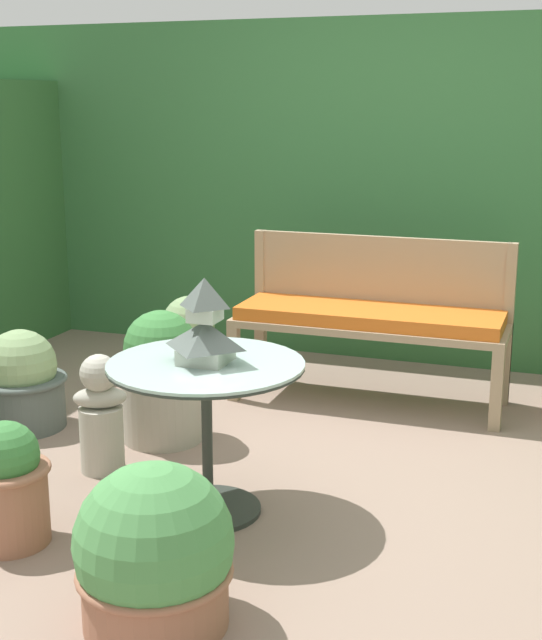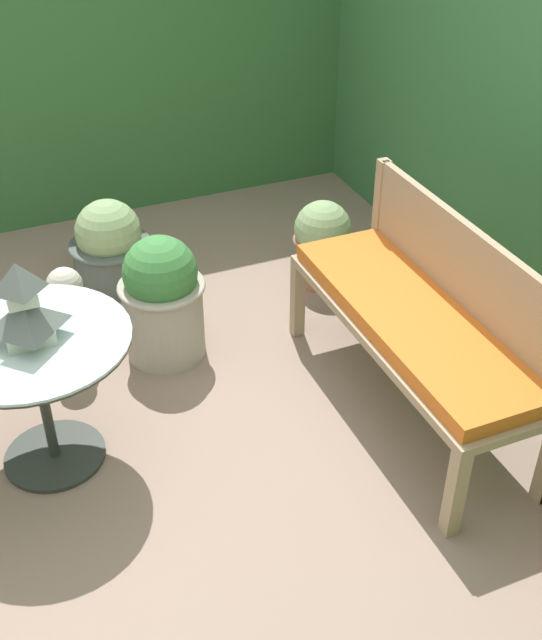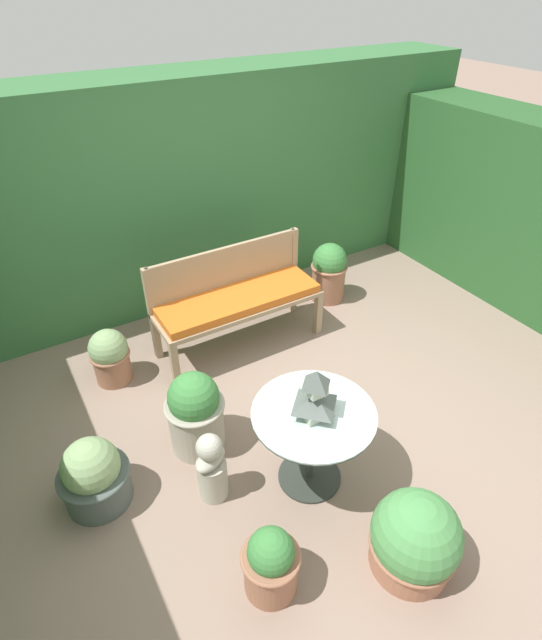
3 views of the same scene
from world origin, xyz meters
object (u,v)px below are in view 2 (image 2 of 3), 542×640
object	(u,v)px
garden_bust	(71,320)
potted_plant_patio_mid	(162,299)
pagoda_birdhouse	(24,308)
garden_bench	(412,326)
potted_plant_table_far	(110,247)
patio_table	(36,365)
potted_plant_bench_right	(322,242)

from	to	relation	value
garden_bust	potted_plant_patio_mid	xyz separation A→B (m)	(0.09, 0.44, 0.07)
pagoda_birdhouse	garden_bust	distance (m)	0.85
garden_bench	pagoda_birdhouse	world-z (taller)	pagoda_birdhouse
garden_bench	potted_plant_table_far	distance (m)	1.88
patio_table	pagoda_birdhouse	bearing A→B (deg)	63.43
garden_bust	potted_plant_bench_right	size ratio (longest dim) A/B	1.11
potted_plant_bench_right	potted_plant_patio_mid	xyz separation A→B (m)	(0.32, -1.03, 0.08)
patio_table	potted_plant_table_far	bearing A→B (deg)	155.88
potted_plant_patio_mid	pagoda_birdhouse	bearing A→B (deg)	-51.22
garden_bench	potted_plant_bench_right	xyz separation A→B (m)	(-1.15, 0.13, -0.21)
potted_plant_bench_right	potted_plant_patio_mid	distance (m)	1.08
potted_plant_table_far	garden_bust	bearing A→B (deg)	-27.77
pagoda_birdhouse	potted_plant_patio_mid	world-z (taller)	pagoda_birdhouse
patio_table	potted_plant_table_far	distance (m)	1.44
garden_bench	potted_plant_patio_mid	distance (m)	1.23
garden_bust	potted_plant_patio_mid	size ratio (longest dim) A/B	0.84
garden_bench	patio_table	xyz separation A→B (m)	(-0.29, -1.56, 0.05)
garden_bust	potted_plant_patio_mid	distance (m)	0.45
garden_bench	potted_plant_bench_right	distance (m)	1.18
potted_plant_patio_mid	garden_bust	bearing A→B (deg)	-101.26
patio_table	potted_plant_table_far	world-z (taller)	patio_table
patio_table	pagoda_birdhouse	distance (m)	0.28
patio_table	potted_plant_bench_right	xyz separation A→B (m)	(-0.86, 1.69, -0.26)
garden_bench	potted_plant_table_far	world-z (taller)	garden_bench
patio_table	garden_bust	distance (m)	0.71
patio_table	potted_plant_patio_mid	world-z (taller)	potted_plant_patio_mid
garden_bust	potted_plant_bench_right	distance (m)	1.49
patio_table	garden_bust	xyz separation A→B (m)	(-0.62, 0.23, -0.25)
patio_table	potted_plant_patio_mid	bearing A→B (deg)	128.78
pagoda_birdhouse	potted_plant_patio_mid	xyz separation A→B (m)	(-0.54, 0.67, -0.46)
pagoda_birdhouse	potted_plant_bench_right	bearing A→B (deg)	116.92
garden_bench	garden_bust	xyz separation A→B (m)	(-0.92, -1.34, -0.20)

